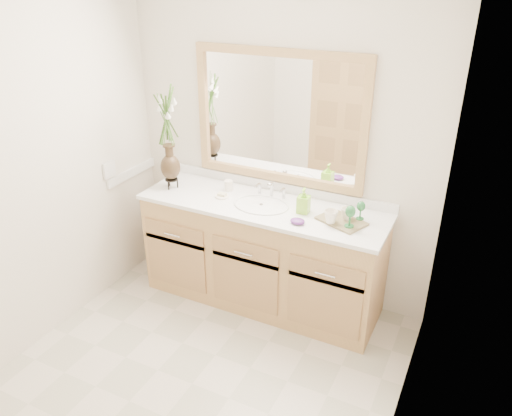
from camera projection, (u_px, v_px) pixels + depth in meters
The scene contains 19 objects.
floor at pixel (192, 384), 3.16m from camera, with size 2.60×2.60×0.00m, color beige.
wall_back at pixel (279, 144), 3.68m from camera, with size 2.40×0.02×2.40m, color silver.
wall_left at pixel (19, 177), 3.12m from camera, with size 0.02×2.60×2.40m, color silver.
wall_right at pixel (411, 271), 2.16m from camera, with size 0.02×2.60×2.40m, color silver.
vanity at pixel (262, 255), 3.80m from camera, with size 1.80×0.55×0.80m.
counter at pixel (262, 206), 3.62m from camera, with size 1.84×0.57×0.03m, color white.
sink at pixel (261, 212), 3.62m from camera, with size 0.38×0.34×0.23m.
mirror at pixel (279, 118), 3.58m from camera, with size 1.32×0.04×0.97m.
switch_plate at pixel (109, 170), 3.82m from camera, with size 0.02×0.12×0.12m, color white.
flower_vase at pixel (167, 126), 3.67m from camera, with size 0.18×0.18×0.73m.
tumbler at pixel (229, 186), 3.82m from camera, with size 0.06×0.06×0.08m, color white.
soap_dish at pixel (222, 196), 3.72m from camera, with size 0.10×0.10×0.03m.
soap_bottle at pixel (304, 202), 3.46m from camera, with size 0.07×0.08×0.16m, color #91DF34.
purple_dish at pixel (298, 221), 3.34m from camera, with size 0.10×0.08×0.04m, color #5E2878.
tray at pixel (341, 221), 3.36m from camera, with size 0.31×0.21×0.02m, color olive.
mug_left at pixel (331, 216), 3.30m from camera, with size 0.09×0.09×0.09m, color white.
mug_right at pixel (347, 213), 3.35m from camera, with size 0.09×0.08×0.09m, color white.
goblet_front at pixel (350, 213), 3.23m from camera, with size 0.07×0.07×0.15m.
goblet_back at pixel (361, 207), 3.33m from camera, with size 0.06×0.06×0.13m.
Camera 1 is at (1.41, -1.93, 2.39)m, focal length 35.00 mm.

